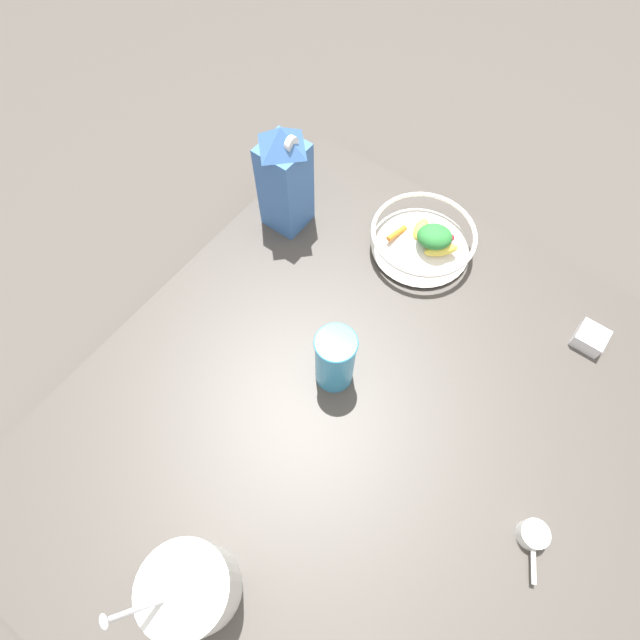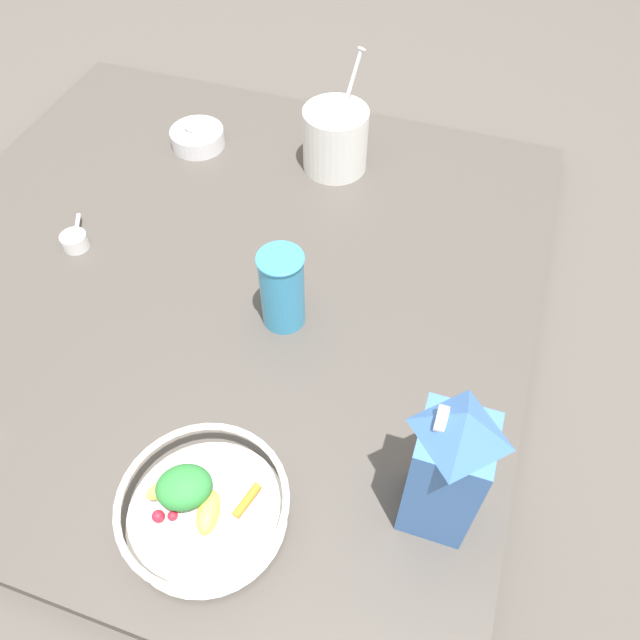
{
  "view_description": "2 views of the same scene",
  "coord_description": "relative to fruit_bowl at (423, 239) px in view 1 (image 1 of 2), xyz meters",
  "views": [
    {
      "loc": [
        -0.25,
        -0.03,
        0.95
      ],
      "look_at": [
        0.12,
        0.25,
        0.08
      ],
      "focal_mm": 28.0,
      "sensor_mm": 36.0,
      "label": 1
    },
    {
      "loc": [
        0.68,
        0.44,
        0.88
      ],
      "look_at": [
        0.11,
        0.25,
        0.13
      ],
      "focal_mm": 35.0,
      "sensor_mm": 36.0,
      "label": 2
    }
  ],
  "objects": [
    {
      "name": "ground_plane",
      "position": [
        -0.42,
        -0.19,
        -0.08
      ],
      "size": [
        6.0,
        6.0,
        0.0
      ],
      "primitive_type": "plane",
      "color": "#4C4742"
    },
    {
      "name": "countertop",
      "position": [
        -0.42,
        -0.19,
        -0.06
      ],
      "size": [
        1.17,
        1.17,
        0.04
      ],
      "color": "#47423D",
      "rests_on": "ground_plane"
    },
    {
      "name": "fruit_bowl",
      "position": [
        0.0,
        0.0,
        0.0
      ],
      "size": [
        0.23,
        0.23,
        0.09
      ],
      "color": "silver",
      "rests_on": "countertop"
    },
    {
      "name": "milk_carton",
      "position": [
        -0.11,
        0.29,
        0.09
      ],
      "size": [
        0.09,
        0.09,
        0.26
      ],
      "color": "#3D6BB2",
      "rests_on": "countertop"
    },
    {
      "name": "yogurt_tub",
      "position": [
        -0.79,
        -0.07,
        0.04
      ],
      "size": [
        0.14,
        0.13,
        0.24
      ],
      "color": "white",
      "rests_on": "countertop"
    },
    {
      "name": "drinking_cup",
      "position": [
        -0.36,
        -0.02,
        0.04
      ],
      "size": [
        0.08,
        0.08,
        0.15
      ],
      "color": "#3893C6",
      "rests_on": "countertop"
    },
    {
      "name": "spice_jar",
      "position": [
        0.0,
        -0.39,
        -0.02
      ],
      "size": [
        0.06,
        0.06,
        0.03
      ],
      "color": "silver",
      "rests_on": "countertop"
    },
    {
      "name": "measuring_scoop",
      "position": [
        -0.4,
        -0.46,
        -0.02
      ],
      "size": [
        0.09,
        0.06,
        0.03
      ],
      "color": "white",
      "rests_on": "countertop"
    }
  ]
}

